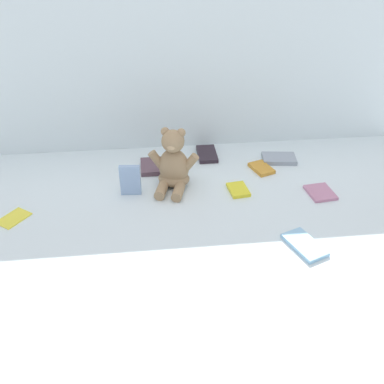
{
  "coord_description": "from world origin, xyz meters",
  "views": [
    {
      "loc": [
        -0.14,
        -1.22,
        0.86
      ],
      "look_at": [
        -0.02,
        -0.1,
        0.1
      ],
      "focal_mm": 39.55,
      "sensor_mm": 36.0,
      "label": 1
    }
  ],
  "objects": [
    {
      "name": "book_case_4",
      "position": [
        0.17,
        0.03,
        0.01
      ],
      "size": [
        0.08,
        0.1,
        0.01
      ],
      "primitive_type": "cube",
      "rotation": [
        0.0,
        0.0,
        0.12
      ],
      "color": "yellow",
      "rests_on": "ground_plane"
    },
    {
      "name": "book_case_1",
      "position": [
        -0.61,
        -0.05,
        0.0
      ],
      "size": [
        0.12,
        0.12,
        0.01
      ],
      "primitive_type": "cube",
      "rotation": [
        0.0,
        0.0,
        5.64
      ],
      "color": "yellow",
      "rests_on": "ground_plane"
    },
    {
      "name": "book_case_3",
      "position": [
        0.31,
        -0.29,
        0.01
      ],
      "size": [
        0.12,
        0.16,
        0.01
      ],
      "primitive_type": "cube",
      "rotation": [
        0.0,
        0.0,
        3.51
      ],
      "color": "#88BCDF",
      "rests_on": "ground_plane"
    },
    {
      "name": "book_case_2",
      "position": [
        0.09,
        0.31,
        0.01
      ],
      "size": [
        0.08,
        0.13,
        0.02
      ],
      "primitive_type": "cube",
      "rotation": [
        0.0,
        0.0,
        3.14
      ],
      "color": "#2B2029",
      "rests_on": "ground_plane"
    },
    {
      "name": "book_case_7",
      "position": [
        -0.14,
        0.23,
        0.01
      ],
      "size": [
        0.1,
        0.12,
        0.02
      ],
      "primitive_type": "cube",
      "rotation": [
        0.0,
        0.0,
        0.01
      ],
      "color": "#5A404B",
      "rests_on": "ground_plane"
    },
    {
      "name": "teddy_bear",
      "position": [
        -0.07,
        0.1,
        0.08
      ],
      "size": [
        0.19,
        0.19,
        0.23
      ],
      "rotation": [
        0.0,
        0.0,
        -0.27
      ],
      "color": "#9E7F5B",
      "rests_on": "ground_plane"
    },
    {
      "name": "book_case_0",
      "position": [
        0.38,
        0.24,
        0.01
      ],
      "size": [
        0.14,
        0.1,
        0.02
      ],
      "primitive_type": "cube",
      "rotation": [
        0.0,
        0.0,
        1.44
      ],
      "color": "#8E98A7",
      "rests_on": "ground_plane"
    },
    {
      "name": "book_case_5",
      "position": [
        0.29,
        0.17,
        0.01
      ],
      "size": [
        0.1,
        0.12,
        0.01
      ],
      "primitive_type": "cube",
      "rotation": [
        0.0,
        0.0,
        0.33
      ],
      "color": "orange",
      "rests_on": "ground_plane"
    },
    {
      "name": "ground_plane",
      "position": [
        0.0,
        0.0,
        0.0
      ],
      "size": [
        3.2,
        3.2,
        0.0
      ],
      "primitive_type": "plane",
      "color": "silver"
    },
    {
      "name": "backdrop_drape",
      "position": [
        0.0,
        0.43,
        0.32
      ],
      "size": [
        1.89,
        0.03,
        0.64
      ],
      "primitive_type": "cube",
      "color": "white",
      "rests_on": "ground_plane"
    },
    {
      "name": "book_case_8",
      "position": [
        0.46,
        -0.01,
        0.01
      ],
      "size": [
        0.1,
        0.11,
        0.01
      ],
      "primitive_type": "cube",
      "rotation": [
        0.0,
        0.0,
        0.11
      ],
      "color": "#B67394",
      "rests_on": "ground_plane"
    },
    {
      "name": "book_case_6",
      "position": [
        -0.22,
        0.06,
        0.06
      ],
      "size": [
        0.07,
        0.03,
        0.11
      ],
      "primitive_type": "cube",
      "rotation": [
        -0.03,
        0.0,
        -0.08
      ],
      "color": "#8BA9D1",
      "rests_on": "ground_plane"
    }
  ]
}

